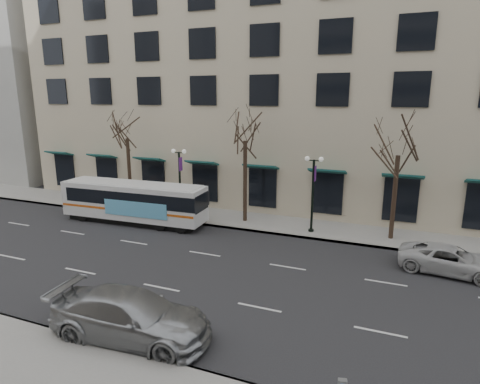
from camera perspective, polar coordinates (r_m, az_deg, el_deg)
The scene contains 12 objects.
ground at distance 21.94m, azimuth -7.81°, elevation -10.81°, with size 160.00×160.00×0.00m, color black.
sidewalk_far at distance 28.21m, azimuth 10.40°, elevation -5.16°, with size 80.00×4.00×0.15m, color gray.
building_hotel at distance 40.27m, azimuth 4.59°, elevation 17.71°, with size 40.00×20.00×24.00m, color #C6B697.
building_far_upblock at distance 61.70m, azimuth -30.79°, elevation 16.30°, with size 28.00×20.00×28.00m, color #999993.
tree_far_left at distance 33.02m, azimuth -15.86°, elevation 9.00°, with size 3.60×3.60×8.34m.
tree_far_mid at distance 28.05m, azimuth 0.75°, elevation 9.22°, with size 3.60×3.60×8.55m.
tree_far_right at distance 26.20m, azimuth 21.74°, elevation 6.92°, with size 3.60×3.60×8.06m.
lamp_post_left at distance 30.23m, azimuth -8.55°, elevation 1.80°, with size 1.22×0.45×5.21m.
lamp_post_right at distance 26.68m, azimuth 10.33°, elevation 0.17°, with size 1.22×0.45×5.21m.
city_bus at distance 29.90m, azimuth -14.78°, elevation -1.26°, with size 10.94×2.85×2.94m.
silver_car at distance 16.34m, azimuth -15.25°, elevation -16.61°, with size 2.54×6.26×1.82m, color #979A9E.
white_pickup at distance 23.75m, azimuth 27.78°, elevation -8.54°, with size 2.34×5.08×1.41m, color #B8B8B8.
Camera 1 is at (10.13, -17.28, 8.96)m, focal length 30.00 mm.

